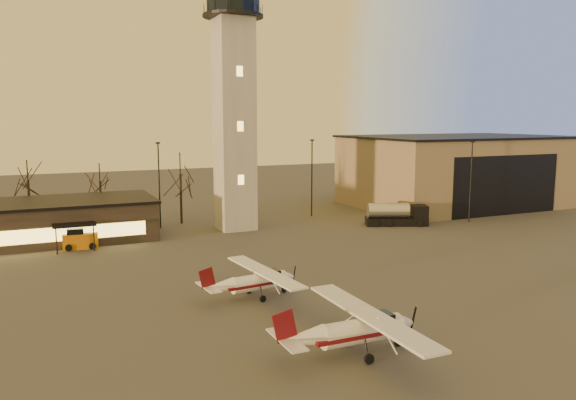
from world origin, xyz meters
The scene contains 10 objects.
ground centered at (0.00, 0.00, 0.00)m, with size 220.00×220.00×0.00m, color #3F3C3A.
control_tower centered at (0.00, 30.00, 16.33)m, with size 6.80×6.80×32.60m.
hangar centered at (36.00, 33.98, 5.15)m, with size 30.60×20.60×10.30m.
terminal centered at (-21.99, 31.98, 2.16)m, with size 25.40×12.20×4.30m.
light_poles centered at (0.50, 31.00, 5.41)m, with size 58.50×12.25×10.14m.
tree_row centered at (-13.70, 39.16, 5.94)m, with size 37.20×9.20×8.80m.
cessna_front centered at (-5.13, -6.34, 1.10)m, with size 9.16×11.59×3.21m.
cessna_rear centered at (-6.69, 5.23, 0.95)m, with size 8.00×10.09×2.77m.
fuel_truck centered at (18.46, 24.01, 1.09)m, with size 7.65×4.87×2.75m.
service_cart centered at (-17.48, 27.01, 0.80)m, with size 3.47×2.40×2.09m.
Camera 1 is at (-21.15, -31.55, 12.96)m, focal length 35.00 mm.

